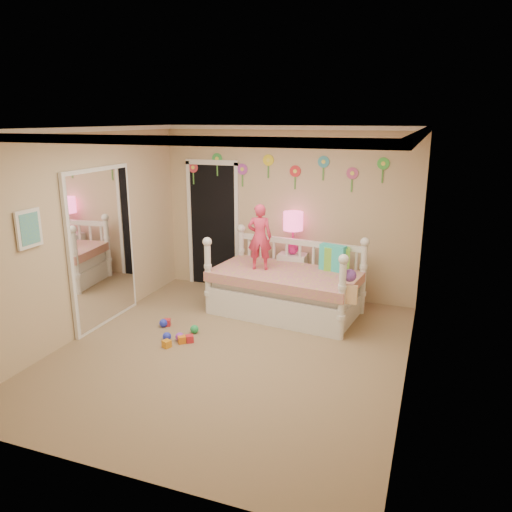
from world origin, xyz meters
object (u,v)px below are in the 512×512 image
at_px(nightstand, 292,276).
at_px(table_lamp, 293,226).
at_px(child, 260,237).
at_px(daybed, 285,276).

xyz_separation_m(nightstand, table_lamp, (0.00, 0.00, 0.78)).
distance_m(child, table_lamp, 0.73).
bearing_deg(child, nightstand, -126.95).
relative_size(daybed, table_lamp, 3.17).
height_order(daybed, table_lamp, table_lamp).
bearing_deg(daybed, nightstand, 104.49).
bearing_deg(nightstand, daybed, -85.67).
bearing_deg(table_lamp, child, -113.75).
bearing_deg(nightstand, child, -117.07).
bearing_deg(daybed, table_lamp, 104.49).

